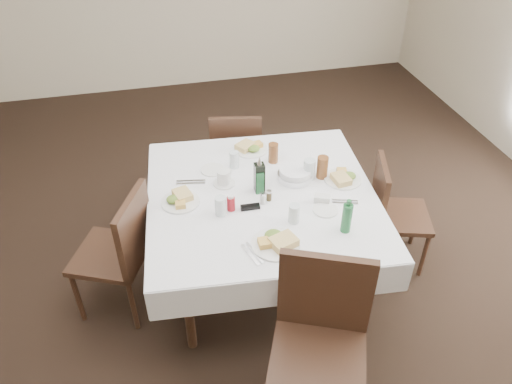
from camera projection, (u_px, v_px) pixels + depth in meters
ground_plane at (236, 288)px, 3.61m from camera, size 7.00×7.00×0.00m
room_shell at (228, 63)px, 2.58m from camera, size 6.04×7.04×2.80m
dining_table at (262, 203)px, 3.29m from camera, size 1.60×1.60×0.76m
chair_north at (236, 151)px, 4.15m from camera, size 0.49×0.49×0.87m
chair_south at (321, 334)px, 2.59m from camera, size 0.64×0.64×1.03m
chair_east at (391, 208)px, 3.57m from camera, size 0.50×0.50×0.85m
chair_west at (122, 247)px, 3.18m from camera, size 0.59×0.59×0.94m
meal_north at (250, 148)px, 3.66m from camera, size 0.25×0.25×0.05m
meal_south at (277, 242)px, 2.85m from camera, size 0.28×0.28×0.06m
meal_east at (343, 178)px, 3.36m from camera, size 0.25×0.25×0.05m
meal_west at (180, 199)px, 3.17m from camera, size 0.25×0.25×0.05m
side_plate_a at (213, 170)px, 3.46m from camera, size 0.16×0.16×0.01m
side_plate_b at (325, 210)px, 3.11m from camera, size 0.16×0.16×0.01m
water_n at (234, 160)px, 3.46m from camera, size 0.07×0.07×0.12m
water_s at (294, 214)px, 2.99m from camera, size 0.07×0.07×0.12m
water_e at (309, 169)px, 3.34m from camera, size 0.08×0.08×0.15m
water_w at (221, 206)px, 3.05m from camera, size 0.07×0.07×0.13m
iced_tea_a at (273, 153)px, 3.51m from camera, size 0.07×0.07×0.15m
iced_tea_b at (322, 167)px, 3.36m from camera, size 0.08×0.08×0.16m
bread_basket at (295, 174)px, 3.36m from camera, size 0.24×0.24×0.08m
oil_cruet_dark at (259, 176)px, 3.21m from camera, size 0.06×0.06×0.26m
oil_cruet_green at (259, 181)px, 3.21m from camera, size 0.05×0.05×0.21m
ketchup_bottle at (231, 203)px, 3.09m from camera, size 0.05×0.05×0.11m
salt_shaker at (263, 198)px, 3.15m from camera, size 0.04×0.04×0.08m
pepper_shaker at (269, 195)px, 3.18m from camera, size 0.03×0.03×0.07m
coffee_mug at (224, 178)px, 3.31m from camera, size 0.14×0.14×0.11m
sunglasses at (250, 207)px, 3.12m from camera, size 0.12×0.04×0.03m
green_bottle at (347, 218)px, 2.91m from camera, size 0.06×0.06×0.23m
sugar_caddy at (322, 199)px, 3.17m from camera, size 0.11×0.09×0.05m
cutlery_n at (273, 152)px, 3.65m from camera, size 0.08×0.18×0.01m
cutlery_s at (253, 254)px, 2.80m from camera, size 0.10×0.19×0.01m
cutlery_e at (345, 202)px, 3.18m from camera, size 0.17×0.09×0.01m
cutlery_w at (191, 182)px, 3.35m from camera, size 0.20×0.08×0.01m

